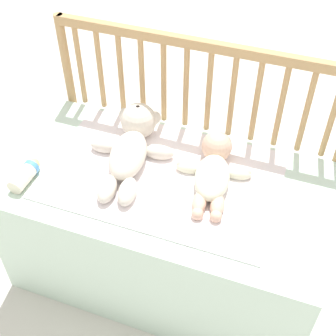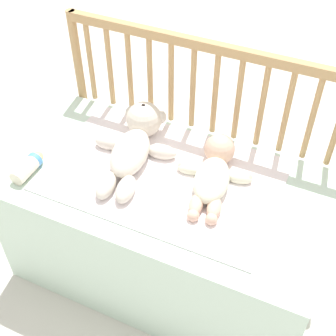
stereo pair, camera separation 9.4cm
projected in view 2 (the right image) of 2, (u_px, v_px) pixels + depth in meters
The scene contains 7 objects.
ground_plane at pixel (167, 266), 2.02m from camera, with size 12.00×12.00×0.00m, color silver.
crib_mattress at pixel (167, 228), 1.84m from camera, with size 1.15×0.62×0.52m.
crib_rail at pixel (203, 104), 1.79m from camera, with size 1.15×0.04×0.90m.
blanket at pixel (163, 175), 1.68m from camera, with size 0.83×0.53×0.01m.
teddy_bear at pixel (135, 142), 1.73m from camera, with size 0.32×0.47×0.14m.
baby at pixel (214, 173), 1.63m from camera, with size 0.28×0.38×0.11m.
baby_bottle at pixel (28, 166), 1.67m from camera, with size 0.06×0.15×0.06m.
Camera 2 is at (0.48, -1.05, 1.71)m, focal length 50.00 mm.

